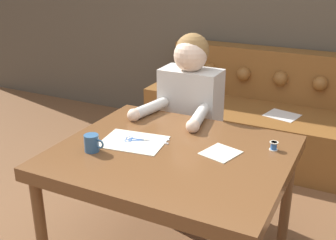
% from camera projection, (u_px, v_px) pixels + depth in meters
% --- Properties ---
extents(wall_back, '(8.00, 0.06, 2.60)m').
position_uv_depth(wall_back, '(285.00, 1.00, 3.74)').
color(wall_back, brown).
rests_on(wall_back, ground_plane).
extents(dining_table, '(1.18, 1.01, 0.74)m').
position_uv_depth(dining_table, '(172.00, 164.00, 2.20)').
color(dining_table, brown).
rests_on(dining_table, ground_plane).
extents(couch, '(2.07, 0.85, 0.90)m').
position_uv_depth(couch, '(273.00, 121.00, 3.72)').
color(couch, brown).
rests_on(couch, ground_plane).
extents(person, '(0.47, 0.59, 1.22)m').
position_uv_depth(person, '(190.00, 121.00, 2.86)').
color(person, '#33281E').
rests_on(person, ground_plane).
extents(pattern_paper_main, '(0.37, 0.30, 0.00)m').
position_uv_depth(pattern_paper_main, '(133.00, 142.00, 2.27)').
color(pattern_paper_main, beige).
rests_on(pattern_paper_main, dining_table).
extents(pattern_paper_offcut, '(0.20, 0.21, 0.00)m').
position_uv_depth(pattern_paper_offcut, '(221.00, 153.00, 2.14)').
color(pattern_paper_offcut, beige).
rests_on(pattern_paper_offcut, dining_table).
extents(scissors, '(0.24, 0.14, 0.01)m').
position_uv_depth(scissors, '(139.00, 140.00, 2.29)').
color(scissors, silver).
rests_on(scissors, dining_table).
extents(mug, '(0.11, 0.08, 0.09)m').
position_uv_depth(mug, '(92.00, 143.00, 2.15)').
color(mug, '#335B84').
rests_on(mug, dining_table).
extents(thread_spool, '(0.04, 0.04, 0.05)m').
position_uv_depth(thread_spool, '(274.00, 146.00, 2.17)').
color(thread_spool, '#3366B2').
rests_on(thread_spool, dining_table).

